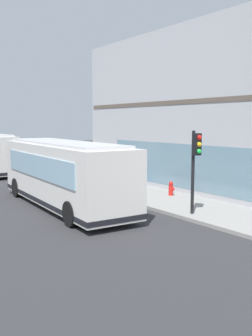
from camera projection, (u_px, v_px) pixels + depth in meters
ground at (95, 216)px, 16.33m from camera, size 120.00×120.00×0.00m
sidewalk_curb at (173, 202)px, 18.86m from camera, size 3.65×40.00×0.15m
city_bus_nearside at (63, 174)px, 17.95m from camera, size 3.08×10.16×3.07m
traffic_light_near_corner at (195, 156)px, 15.74m from camera, size 0.32×0.49×3.47m
fire_hydrant at (171, 188)px, 20.11m from camera, size 0.35×0.35×0.74m
pedestrian_by_light_pole at (118, 177)px, 20.55m from camera, size 0.32×0.32×1.56m
pedestrian_walking_along_curb at (100, 168)px, 23.74m from camera, size 0.32×0.32×1.77m
newspaper_vending_box at (129, 177)px, 23.52m from camera, size 0.44×0.42×0.90m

